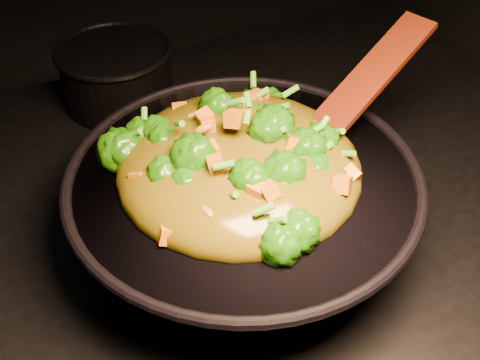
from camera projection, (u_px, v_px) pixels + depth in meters
stovetop at (252, 340)px, 1.27m from camera, size 1.20×0.90×0.90m
wok at (243, 211)px, 0.83m from camera, size 0.56×0.56×0.13m
stir_fry at (239, 137)px, 0.76m from camera, size 0.40×0.40×0.11m
spatula at (348, 101)px, 0.81m from camera, size 0.32×0.14×0.14m
back_pot at (117, 75)px, 1.10m from camera, size 0.25×0.25×0.11m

